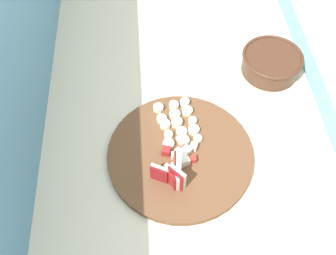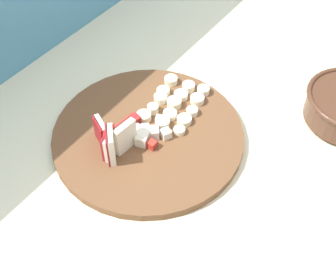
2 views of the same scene
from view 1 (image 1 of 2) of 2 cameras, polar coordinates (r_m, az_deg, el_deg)
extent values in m
plane|color=#B2ADA3|center=(1.81, 2.06, -15.54)|extent=(10.00, 10.00, 0.00)
cube|color=beige|center=(1.41, 2.60, -9.67)|extent=(1.57, 0.78, 0.88)
cube|color=#6BB2CC|center=(1.13, 22.46, 1.60)|extent=(1.57, 0.04, 0.04)
cube|color=#4C8EB2|center=(1.21, -16.74, -5.38)|extent=(2.40, 0.04, 1.40)
cylinder|color=brown|center=(0.96, 1.81, -4.06)|extent=(0.36, 0.36, 0.02)
cube|color=#B22D23|center=(0.90, 0.98, -5.74)|extent=(0.05, 0.01, 0.06)
cube|color=#EFE5CC|center=(0.90, 1.52, -5.75)|extent=(0.05, 0.02, 0.06)
cube|color=maroon|center=(0.89, 0.67, -7.37)|extent=(0.05, 0.01, 0.05)
cube|color=beige|center=(0.89, 1.07, -7.26)|extent=(0.05, 0.02, 0.05)
cube|color=#A32323|center=(0.89, 0.20, -7.45)|extent=(0.04, 0.03, 0.05)
cube|color=white|center=(0.89, 0.54, -7.18)|extent=(0.04, 0.04, 0.05)
cube|color=maroon|center=(0.88, 1.13, -7.67)|extent=(0.04, 0.03, 0.07)
cube|color=#EFE5CC|center=(0.88, 1.39, -7.41)|extent=(0.04, 0.04, 0.07)
cube|color=maroon|center=(0.89, -1.36, -7.08)|extent=(0.02, 0.04, 0.05)
cube|color=beige|center=(0.89, -1.22, -6.78)|extent=(0.03, 0.04, 0.05)
cube|color=#A32323|center=(0.95, 2.49, -3.29)|extent=(0.02, 0.02, 0.02)
cube|color=#B22D23|center=(0.93, 3.72, -4.71)|extent=(0.02, 0.02, 0.02)
cube|color=white|center=(0.95, 3.81, -2.83)|extent=(0.02, 0.02, 0.02)
cube|color=beige|center=(0.93, 2.48, -4.92)|extent=(0.03, 0.03, 0.02)
cube|color=#EFE5CC|center=(0.96, 1.72, -1.81)|extent=(0.02, 0.02, 0.01)
cube|color=white|center=(0.94, 2.75, -3.51)|extent=(0.03, 0.03, 0.02)
cube|color=#A32323|center=(0.94, -0.27, -3.52)|extent=(0.02, 0.02, 0.02)
cube|color=beige|center=(0.94, 0.95, -4.21)|extent=(0.02, 0.02, 0.02)
cube|color=white|center=(0.93, 2.17, -4.41)|extent=(0.02, 0.02, 0.02)
cube|color=#EFE5CC|center=(0.94, 1.55, -3.64)|extent=(0.02, 0.02, 0.02)
cylinder|color=beige|center=(0.97, 4.46, -1.67)|extent=(0.02, 0.02, 0.01)
cylinder|color=#F4EAC6|center=(0.98, 3.99, -0.35)|extent=(0.03, 0.03, 0.01)
cylinder|color=white|center=(1.00, 3.65, 0.96)|extent=(0.02, 0.02, 0.01)
cylinder|color=white|center=(1.02, 2.88, 2.47)|extent=(0.03, 0.03, 0.01)
cylinder|color=white|center=(1.03, 2.50, 3.74)|extent=(0.03, 0.03, 0.01)
cylinder|color=beige|center=(0.96, 2.38, -1.99)|extent=(0.03, 0.03, 0.01)
cylinder|color=white|center=(0.98, 2.06, -0.66)|extent=(0.03, 0.03, 0.01)
cylinder|color=beige|center=(0.99, 1.31, 0.73)|extent=(0.03, 0.03, 0.02)
cylinder|color=white|center=(1.01, 1.02, 1.94)|extent=(0.03, 0.03, 0.01)
cylinder|color=white|center=(1.02, 0.86, 3.27)|extent=(0.03, 0.03, 0.02)
cylinder|color=#F4EAC6|center=(0.95, 0.07, -2.51)|extent=(0.03, 0.03, 0.01)
cylinder|color=beige|center=(0.97, 0.07, -1.17)|extent=(0.02, 0.02, 0.02)
cylinder|color=white|center=(0.99, -0.42, 0.41)|extent=(0.03, 0.03, 0.01)
cylinder|color=beige|center=(1.00, -0.94, 1.42)|extent=(0.03, 0.03, 0.01)
cylinder|color=#F4EAC6|center=(1.02, -1.46, 2.92)|extent=(0.03, 0.03, 0.01)
cylinder|color=#4C2D1E|center=(1.17, 14.76, 8.18)|extent=(0.09, 0.09, 0.01)
cylinder|color=#4C2D1E|center=(1.15, 15.07, 9.18)|extent=(0.16, 0.16, 0.05)
torus|color=#4C2D1E|center=(1.13, 15.37, 10.11)|extent=(0.17, 0.17, 0.01)
camera|label=2|loc=(0.46, 64.97, -4.30)|focal=47.83mm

